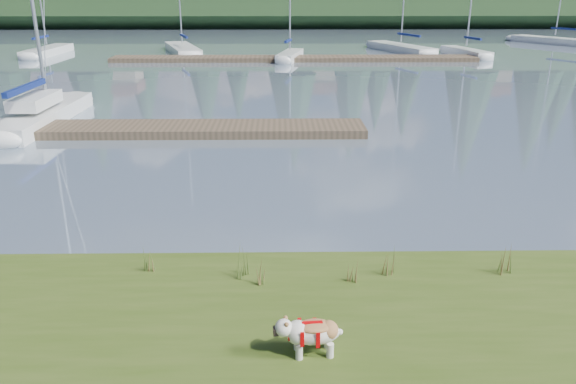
{
  "coord_description": "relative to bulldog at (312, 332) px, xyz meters",
  "views": [
    {
      "loc": [
        0.91,
        -10.98,
        5.04
      ],
      "look_at": [
        1.08,
        -0.5,
        1.18
      ],
      "focal_mm": 35.0,
      "sensor_mm": 36.0,
      "label": 1
    }
  ],
  "objects": [
    {
      "name": "sailboat_bg_5",
      "position": [
        24.57,
        47.26,
        -0.37
      ],
      "size": [
        6.44,
        8.52,
        12.79
      ],
      "rotation": [
        0.0,
        0.0,
        2.15
      ],
      "color": "silver",
      "rests_on": "ground"
    },
    {
      "name": "weed_3",
      "position": [
        -2.71,
        2.39,
        -0.13
      ],
      "size": [
        0.17,
        0.14,
        0.5
      ],
      "color": "#475B23",
      "rests_on": "bank"
    },
    {
      "name": "sailboat_bg_2",
      "position": [
        0.46,
        35.58,
        -0.36
      ],
      "size": [
        2.26,
        5.9,
        8.95
      ],
      "rotation": [
        0.0,
        0.0,
        1.37
      ],
      "color": "silver",
      "rests_on": "ground"
    },
    {
      "name": "sailboat_bg_4",
      "position": [
        13.66,
        37.57,
        -0.36
      ],
      "size": [
        2.62,
        6.38,
        9.43
      ],
      "rotation": [
        0.0,
        0.0,
        1.8
      ],
      "color": "silver",
      "rests_on": "ground"
    },
    {
      "name": "bulldog",
      "position": [
        0.0,
        0.0,
        0.0
      ],
      "size": [
        0.92,
        0.43,
        0.55
      ],
      "rotation": [
        0.0,
        0.0,
        3.22
      ],
      "color": "silver",
      "rests_on": "bank"
    },
    {
      "name": "sailboat_bg_0",
      "position": [
        -18.38,
        39.18,
        -0.37
      ],
      "size": [
        1.71,
        7.78,
        11.26
      ],
      "rotation": [
        0.0,
        0.0,
        1.55
      ],
      "color": "silver",
      "rests_on": "ground"
    },
    {
      "name": "weed_2",
      "position": [
        1.46,
        2.19,
        -0.12
      ],
      "size": [
        0.17,
        0.14,
        0.54
      ],
      "color": "#475B23",
      "rests_on": "bank"
    },
    {
      "name": "sailboat_main",
      "position": [
        -9.68,
        15.9,
        -0.27
      ],
      "size": [
        1.69,
        8.12,
        11.73
      ],
      "rotation": [
        0.0,
        0.0,
        1.56
      ],
      "color": "silver",
      "rests_on": "ground"
    },
    {
      "name": "dock_near",
      "position": [
        -5.33,
        13.59,
        -0.54
      ],
      "size": [
        16.0,
        2.0,
        0.3
      ],
      "primitive_type": "cube",
      "color": "#4C3D2C",
      "rests_on": "ground"
    },
    {
      "name": "sailboat_bg_1",
      "position": [
        -8.38,
        40.45,
        -0.37
      ],
      "size": [
        4.44,
        9.11,
        13.31
      ],
      "rotation": [
        0.0,
        0.0,
        1.88
      ],
      "color": "silver",
      "rests_on": "ground"
    },
    {
      "name": "weed_4",
      "position": [
        0.81,
        1.98,
        -0.18
      ],
      "size": [
        0.17,
        0.14,
        0.38
      ],
      "color": "#475B23",
      "rests_on": "bank"
    },
    {
      "name": "mud_lip",
      "position": [
        -1.33,
        2.99,
        -0.62
      ],
      "size": [
        60.0,
        0.5,
        0.14
      ],
      "primitive_type": "cube",
      "color": "#33281C",
      "rests_on": "ground"
    },
    {
      "name": "weed_1",
      "position": [
        -0.75,
        1.9,
        -0.13
      ],
      "size": [
        0.17,
        0.14,
        0.5
      ],
      "color": "#475B23",
      "rests_on": "bank"
    },
    {
      "name": "ridge",
      "position": [
        -1.33,
        77.59,
        1.81
      ],
      "size": [
        200.0,
        20.0,
        5.0
      ],
      "primitive_type": "cube",
      "color": "#1A3017",
      "rests_on": "ground"
    },
    {
      "name": "ground",
      "position": [
        -1.33,
        34.59,
        -0.69
      ],
      "size": [
        200.0,
        200.0,
        0.0
      ],
      "primitive_type": "plane",
      "color": "slate",
      "rests_on": "ground"
    },
    {
      "name": "dock_far",
      "position": [
        0.67,
        34.59,
        -0.54
      ],
      "size": [
        26.0,
        2.2,
        0.3
      ],
      "primitive_type": "cube",
      "color": "#4C3D2C",
      "rests_on": "ground"
    },
    {
      "name": "weed_5",
      "position": [
        3.48,
        2.18,
        -0.11
      ],
      "size": [
        0.17,
        0.14,
        0.55
      ],
      "color": "#475B23",
      "rests_on": "bank"
    },
    {
      "name": "weed_0",
      "position": [
        -1.03,
        2.15,
        -0.06
      ],
      "size": [
        0.17,
        0.14,
        0.67
      ],
      "color": "#475B23",
      "rests_on": "bank"
    },
    {
      "name": "sailboat_bg_3",
      "position": [
        9.2,
        41.1,
        -0.37
      ],
      "size": [
        4.84,
        8.82,
        12.84
      ],
      "rotation": [
        0.0,
        0.0,
        1.95
      ],
      "color": "silver",
      "rests_on": "ground"
    }
  ]
}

